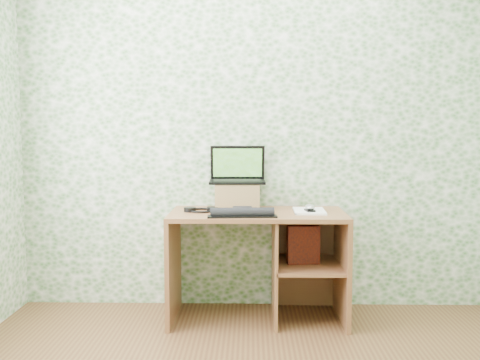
{
  "coord_description": "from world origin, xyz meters",
  "views": [
    {
      "loc": [
        -0.05,
        -2.19,
        1.31
      ],
      "look_at": [
        -0.12,
        1.39,
        0.98
      ],
      "focal_mm": 40.0,
      "sensor_mm": 36.0,
      "label": 1
    }
  ],
  "objects_px": {
    "desk": "(269,250)",
    "notepad": "(309,211)",
    "riser": "(237,196)",
    "laptop": "(237,174)",
    "keyboard": "(242,212)"
  },
  "relations": [
    {
      "from": "desk",
      "to": "riser",
      "type": "bearing_deg",
      "value": 152.51
    },
    {
      "from": "desk",
      "to": "keyboard",
      "type": "bearing_deg",
      "value": -133.25
    },
    {
      "from": "laptop",
      "to": "desk",
      "type": "bearing_deg",
      "value": -37.13
    },
    {
      "from": "desk",
      "to": "notepad",
      "type": "bearing_deg",
      "value": -4.58
    },
    {
      "from": "desk",
      "to": "notepad",
      "type": "xyz_separation_m",
      "value": [
        0.28,
        -0.02,
        0.28
      ]
    },
    {
      "from": "desk",
      "to": "notepad",
      "type": "relative_size",
      "value": 4.01
    },
    {
      "from": "riser",
      "to": "notepad",
      "type": "height_order",
      "value": "riser"
    },
    {
      "from": "laptop",
      "to": "notepad",
      "type": "bearing_deg",
      "value": -21.57
    },
    {
      "from": "keyboard",
      "to": "notepad",
      "type": "xyz_separation_m",
      "value": [
        0.46,
        0.17,
        -0.01
      ]
    },
    {
      "from": "riser",
      "to": "laptop",
      "type": "distance_m",
      "value": 0.16
    },
    {
      "from": "keyboard",
      "to": "notepad",
      "type": "distance_m",
      "value": 0.49
    },
    {
      "from": "riser",
      "to": "notepad",
      "type": "distance_m",
      "value": 0.52
    },
    {
      "from": "desk",
      "to": "laptop",
      "type": "relative_size",
      "value": 3.0
    },
    {
      "from": "desk",
      "to": "keyboard",
      "type": "xyz_separation_m",
      "value": [
        -0.18,
        -0.19,
        0.29
      ]
    },
    {
      "from": "laptop",
      "to": "keyboard",
      "type": "height_order",
      "value": "laptop"
    }
  ]
}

